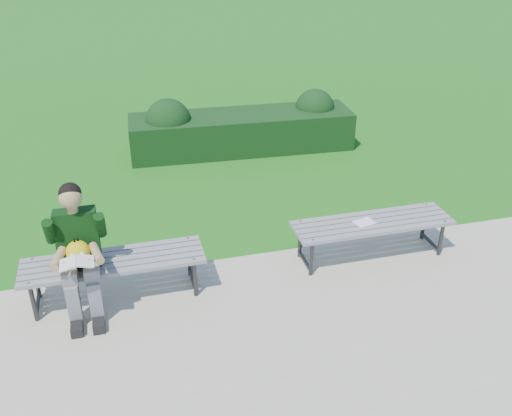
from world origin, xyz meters
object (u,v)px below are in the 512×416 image
at_px(bench_right, 372,226).
at_px(seated_boy, 78,248).
at_px(paper_sheet, 364,222).
at_px(hedge, 240,128).
at_px(bench_left, 114,264).

distance_m(bench_right, seated_boy, 3.15).
xyz_separation_m(bench_right, seated_boy, (-3.13, -0.14, 0.30)).
height_order(bench_right, seated_boy, seated_boy).
distance_m(bench_right, paper_sheet, 0.12).
bearing_deg(bench_right, seated_boy, -177.52).
xyz_separation_m(hedge, paper_sheet, (0.57, -3.57, 0.11)).
distance_m(bench_left, paper_sheet, 2.73).
xyz_separation_m(bench_left, paper_sheet, (2.73, 0.04, 0.06)).
bearing_deg(hedge, seated_boy, -123.62).
height_order(hedge, bench_left, hedge).
relative_size(bench_left, bench_right, 1.00).
bearing_deg(bench_right, hedge, 100.62).
bearing_deg(hedge, bench_right, -79.38).
height_order(bench_left, seated_boy, seated_boy).
bearing_deg(bench_left, bench_right, 0.86).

